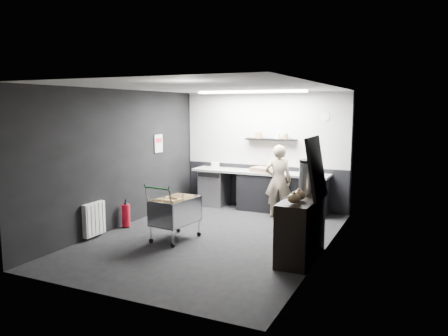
% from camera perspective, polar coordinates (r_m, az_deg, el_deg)
% --- Properties ---
extents(floor, '(5.50, 5.50, 0.00)m').
position_cam_1_polar(floor, '(8.03, -1.54, -9.11)').
color(floor, black).
rests_on(floor, ground).
extents(ceiling, '(5.50, 5.50, 0.00)m').
position_cam_1_polar(ceiling, '(7.68, -1.62, 10.53)').
color(ceiling, silver).
rests_on(ceiling, wall_back).
extents(wall_back, '(5.50, 0.00, 5.50)m').
position_cam_1_polar(wall_back, '(10.26, 5.30, 2.31)').
color(wall_back, black).
rests_on(wall_back, floor).
extents(wall_front, '(5.50, 0.00, 5.50)m').
position_cam_1_polar(wall_front, '(5.45, -14.62, -2.96)').
color(wall_front, black).
rests_on(wall_front, floor).
extents(wall_left, '(0.00, 5.50, 5.50)m').
position_cam_1_polar(wall_left, '(8.81, -13.30, 1.20)').
color(wall_left, black).
rests_on(wall_left, floor).
extents(wall_right, '(0.00, 5.50, 5.50)m').
position_cam_1_polar(wall_right, '(7.08, 13.05, -0.42)').
color(wall_right, black).
rests_on(wall_right, floor).
extents(kitchen_wall_panel, '(3.95, 0.02, 1.70)m').
position_cam_1_polar(kitchen_wall_panel, '(10.20, 5.30, 5.10)').
color(kitchen_wall_panel, beige).
rests_on(kitchen_wall_panel, wall_back).
extents(dado_panel, '(3.95, 0.02, 1.00)m').
position_cam_1_polar(dado_panel, '(10.36, 5.20, -2.38)').
color(dado_panel, black).
rests_on(dado_panel, wall_back).
extents(floating_shelf, '(1.20, 0.22, 0.04)m').
position_cam_1_polar(floating_shelf, '(10.05, 6.15, 3.73)').
color(floating_shelf, black).
rests_on(floating_shelf, wall_back).
extents(wall_clock, '(0.20, 0.03, 0.20)m').
position_cam_1_polar(wall_clock, '(9.80, 13.08, 6.56)').
color(wall_clock, white).
rests_on(wall_clock, wall_back).
extents(poster, '(0.02, 0.30, 0.40)m').
position_cam_1_polar(poster, '(9.83, -8.56, 3.18)').
color(poster, silver).
rests_on(poster, wall_left).
extents(poster_red_band, '(0.02, 0.22, 0.10)m').
position_cam_1_polar(poster_red_band, '(9.82, -8.54, 3.58)').
color(poster_red_band, red).
rests_on(poster_red_band, poster).
extents(radiator, '(0.10, 0.50, 0.60)m').
position_cam_1_polar(radiator, '(8.27, -16.62, -6.41)').
color(radiator, white).
rests_on(radiator, wall_left).
extents(ceiling_strip, '(2.40, 0.20, 0.04)m').
position_cam_1_polar(ceiling_strip, '(9.37, 3.52, 9.88)').
color(ceiling_strip, white).
rests_on(ceiling_strip, ceiling).
extents(prep_counter, '(3.20, 0.61, 0.90)m').
position_cam_1_polar(prep_counter, '(10.03, 5.33, -2.97)').
color(prep_counter, black).
rests_on(prep_counter, floor).
extents(person, '(0.65, 0.52, 1.57)m').
position_cam_1_polar(person, '(9.41, 7.10, -1.71)').
color(person, beige).
rests_on(person, floor).
extents(shopping_cart, '(0.66, 0.99, 1.03)m').
position_cam_1_polar(shopping_cart, '(7.85, -6.41, -5.85)').
color(shopping_cart, silver).
rests_on(shopping_cart, floor).
extents(sideboard, '(0.55, 1.28, 1.92)m').
position_cam_1_polar(sideboard, '(6.94, 10.20, -6.79)').
color(sideboard, black).
rests_on(sideboard, floor).
extents(fire_extinguisher, '(0.16, 0.16, 0.54)m').
position_cam_1_polar(fire_extinguisher, '(8.84, -12.66, -5.94)').
color(fire_extinguisher, red).
rests_on(fire_extinguisher, floor).
extents(cardboard_box, '(0.58, 0.49, 0.10)m').
position_cam_1_polar(cardboard_box, '(9.91, 5.19, -0.21)').
color(cardboard_box, '#8C6A4A').
rests_on(cardboard_box, prep_counter).
extents(pink_tub, '(0.19, 0.19, 0.19)m').
position_cam_1_polar(pink_tub, '(9.88, 6.53, 0.01)').
color(pink_tub, white).
rests_on(pink_tub, prep_counter).
extents(white_container, '(0.20, 0.17, 0.15)m').
position_cam_1_polar(white_container, '(10.38, -1.15, 0.33)').
color(white_container, white).
rests_on(white_container, prep_counter).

